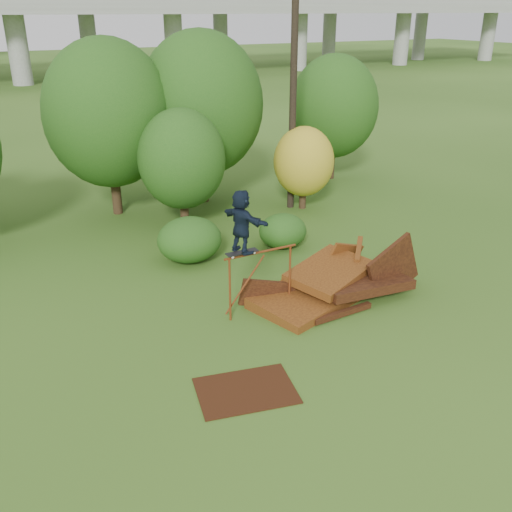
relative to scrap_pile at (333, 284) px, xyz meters
name	(u,v)px	position (x,y,z in m)	size (l,w,h in m)	color
ground	(318,333)	(-1.52, -1.55, -0.39)	(240.00, 240.00, 0.00)	#2D5116
scrap_pile	(333,284)	(0.00, 0.00, 0.00)	(5.79, 2.97, 2.20)	#42200B
grind_rail	(261,271)	(-2.34, 0.13, 0.90)	(2.18, 0.09, 1.87)	#6A2E10
skateboard	(242,252)	(-2.91, 0.13, 1.55)	(0.89, 0.25, 0.09)	black
skater	(242,221)	(-2.91, 0.13, 2.42)	(1.57, 0.50, 1.69)	black
flat_plate	(246,390)	(-4.32, -2.91, -0.38)	(2.16, 1.54, 0.03)	#32180A
tree_1	(108,114)	(-3.66, 10.38, 3.69)	(5.02, 5.02, 6.98)	black
tree_2	(182,159)	(-1.79, 7.45, 2.32)	(3.27, 3.27, 4.60)	black
tree_3	(201,104)	(0.20, 10.25, 3.81)	(5.18, 5.18, 7.19)	black
tree_4	(304,162)	(3.52, 7.39, 1.63)	(2.52, 2.52, 3.48)	black
tree_5	(334,107)	(7.28, 10.77, 3.13)	(4.26, 4.26, 5.99)	black
shrub_left	(189,240)	(-2.76, 4.42, 0.36)	(2.18, 2.01, 1.51)	#114111
shrub_right	(283,231)	(0.60, 4.01, 0.22)	(1.72, 1.58, 1.22)	#114111
utility_pole	(293,92)	(3.15, 7.76, 4.42)	(1.40, 0.28, 9.49)	black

